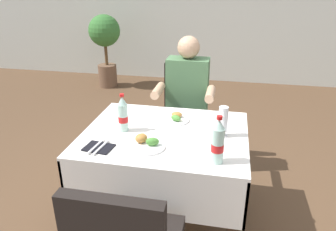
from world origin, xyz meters
name	(u,v)px	position (x,y,z in m)	size (l,w,h in m)	color
ground_plane	(185,217)	(0.00, 0.00, 0.00)	(11.00, 11.00, 0.00)	brown
back_wall	(220,0)	(0.00, 3.68, 1.37)	(11.00, 0.12, 2.73)	silver
main_dining_table	(165,155)	(-0.14, -0.07, 0.58)	(1.09, 0.90, 0.75)	white
chair_far_diner_seat	(183,112)	(-0.14, 0.77, 0.55)	(0.44, 0.50, 0.97)	black
seated_diner_far	(186,100)	(-0.10, 0.66, 0.71)	(0.50, 0.46, 1.26)	#282D42
plate_near_camera	(146,143)	(-0.21, -0.28, 0.77)	(0.22, 0.22, 0.07)	white
plate_far_diner	(174,118)	(-0.12, 0.14, 0.76)	(0.24, 0.24, 0.06)	white
beer_glass_left	(223,122)	(0.23, -0.05, 0.85)	(0.07, 0.07, 0.20)	white
cola_bottle_primary	(123,115)	(-0.42, -0.10, 0.87)	(0.07, 0.07, 0.26)	silver
cola_bottle_secondary	(218,142)	(0.22, -0.38, 0.87)	(0.07, 0.07, 0.28)	silver
napkin_cutlery_set	(99,147)	(-0.49, -0.36, 0.76)	(0.18, 0.19, 0.01)	black
potted_plant_corner	(105,41)	(-1.76, 2.95, 0.77)	(0.50, 0.50, 1.18)	brown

